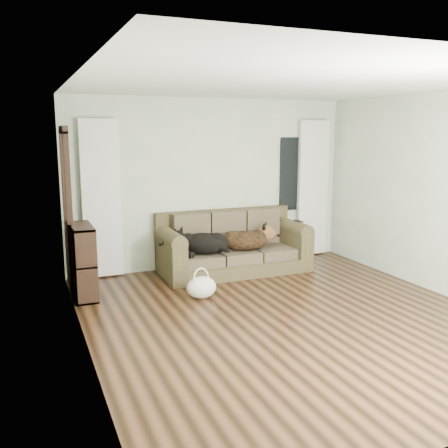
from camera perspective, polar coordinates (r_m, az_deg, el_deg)
name	(u,v)px	position (r m, az deg, el deg)	size (l,w,h in m)	color
floor	(289,317)	(5.88, 7.49, -10.49)	(5.00, 5.00, 0.00)	black
ceiling	(295,83)	(5.51, 8.16, 15.64)	(5.00, 5.00, 0.00)	white
wall_back	(211,183)	(7.79, -1.48, 4.67)	(4.50, 0.04, 2.60)	silver
wall_left	(82,219)	(4.83, -15.94, 0.58)	(0.04, 5.00, 2.60)	silver
wall_right	(447,195)	(6.95, 24.10, 3.02)	(0.04, 5.00, 2.60)	silver
curtain_left	(102,199)	(7.30, -13.82, 2.77)	(0.55, 0.08, 2.25)	silver
curtain_right	(313,188)	(8.54, 10.10, 4.02)	(0.55, 0.08, 2.25)	silver
window_pane	(293,174)	(8.38, 7.94, 5.68)	(0.50, 0.03, 1.20)	black
door_casing	(68,212)	(6.89, -17.42, 1.30)	(0.07, 0.60, 2.10)	black
sofa	(234,243)	(7.51, 1.19, -2.13)	(2.22, 0.96, 0.91)	#493C24
dog_black_lab	(201,245)	(7.25, -2.66, -2.37)	(0.73, 0.51, 0.31)	black
dog_shepherd	(247,240)	(7.49, 2.63, -1.86)	(0.72, 0.51, 0.32)	black
tv_remote	(299,221)	(7.81, 8.53, 0.34)	(0.05, 0.18, 0.02)	black
tote_bag	(201,286)	(6.41, -2.61, -7.09)	(0.39, 0.30, 0.28)	silver
bookshelf	(82,259)	(6.63, -15.90, -3.83)	(0.28, 0.75, 0.93)	black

